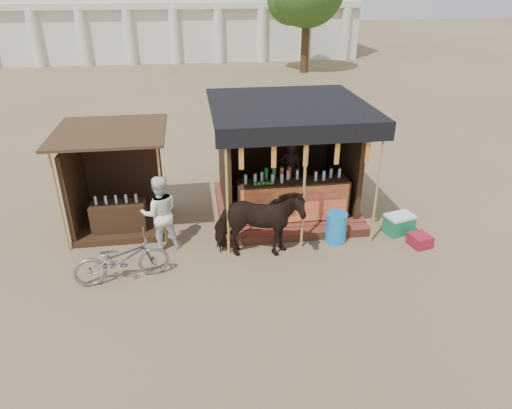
{
  "coord_description": "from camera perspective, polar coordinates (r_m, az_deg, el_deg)",
  "views": [
    {
      "loc": [
        -1.22,
        -6.83,
        5.33
      ],
      "look_at": [
        0.0,
        1.6,
        1.1
      ],
      "focal_mm": 32.0,
      "sensor_mm": 36.0,
      "label": 1
    }
  ],
  "objects": [
    {
      "name": "secondary_stall",
      "position": [
        11.19,
        -17.53,
        1.52
      ],
      "size": [
        2.4,
        2.4,
        2.38
      ],
      "color": "#371F14",
      "rests_on": "ground"
    },
    {
      "name": "blue_barrel",
      "position": [
        10.33,
        9.97,
        -2.84
      ],
      "size": [
        0.57,
        0.57,
        0.7
      ],
      "primitive_type": "cylinder",
      "rotation": [
        0.0,
        0.0,
        -0.24
      ],
      "color": "#1D7DDA",
      "rests_on": "ground"
    },
    {
      "name": "main_stall",
      "position": [
        11.28,
        3.8,
        3.9
      ],
      "size": [
        3.6,
        3.61,
        2.78
      ],
      "color": "brown",
      "rests_on": "ground"
    },
    {
      "name": "ground",
      "position": [
        8.75,
        1.52,
        -11.14
      ],
      "size": [
        120.0,
        120.0,
        0.0
      ],
      "primitive_type": "plane",
      "color": "#846B4C",
      "rests_on": "ground"
    },
    {
      "name": "cow",
      "position": [
        9.43,
        0.33,
        -2.45
      ],
      "size": [
        1.92,
        1.01,
        1.56
      ],
      "primitive_type": "imported",
      "rotation": [
        0.0,
        0.0,
        1.48
      ],
      "color": "black",
      "rests_on": "ground"
    },
    {
      "name": "red_crate",
      "position": [
        10.75,
        19.8,
        -4.24
      ],
      "size": [
        0.5,
        0.52,
        0.27
      ],
      "primitive_type": "cube",
      "rotation": [
        0.0,
        0.0,
        0.22
      ],
      "color": "maroon",
      "rests_on": "ground"
    },
    {
      "name": "bystander",
      "position": [
        9.94,
        -11.91,
        -1.05
      ],
      "size": [
        0.89,
        0.74,
        1.69
      ],
      "primitive_type": "imported",
      "rotation": [
        0.0,
        0.0,
        3.27
      ],
      "color": "white",
      "rests_on": "ground"
    },
    {
      "name": "cooler",
      "position": [
        11.07,
        17.45,
        -2.33
      ],
      "size": [
        0.73,
        0.59,
        0.46
      ],
      "color": "#1B7B4B",
      "rests_on": "ground"
    },
    {
      "name": "motorbike",
      "position": [
        9.23,
        -16.46,
        -6.54
      ],
      "size": [
        1.9,
        0.97,
        0.95
      ],
      "primitive_type": "imported",
      "rotation": [
        0.0,
        0.0,
        1.77
      ],
      "color": "gray",
      "rests_on": "ground"
    }
  ]
}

